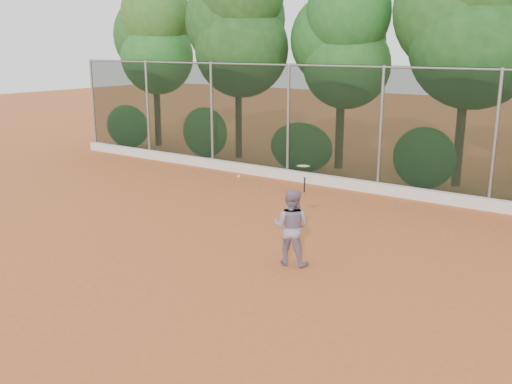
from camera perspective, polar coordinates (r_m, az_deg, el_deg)
The scene contains 7 objects.
ground at distance 10.69m, azimuth -3.10°, elevation -7.61°, with size 80.00×80.00×0.00m, color #B85C2B.
concrete_curb at distance 16.30m, azimuth 11.81°, elevation 0.43°, with size 24.00×0.20×0.30m, color silver.
tennis_player at distance 10.65m, azimuth 3.55°, elevation -3.52°, with size 0.71×0.55×1.45m, color gray.
chainlink_fence at distance 16.14m, azimuth 12.38°, elevation 6.45°, with size 24.09×0.09×3.50m.
foliage_backdrop at distance 18.05m, azimuth 13.71°, elevation 15.29°, with size 23.70×3.63×7.55m.
tennis_racket at distance 10.12m, azimuth 4.76°, elevation 2.37°, with size 0.28×0.28×0.50m.
tennis_ball_in_flight at distance 10.70m, azimuth -1.74°, elevation 1.59°, with size 0.06×0.06×0.06m.
Camera 1 is at (6.14, -7.78, 4.00)m, focal length 40.00 mm.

